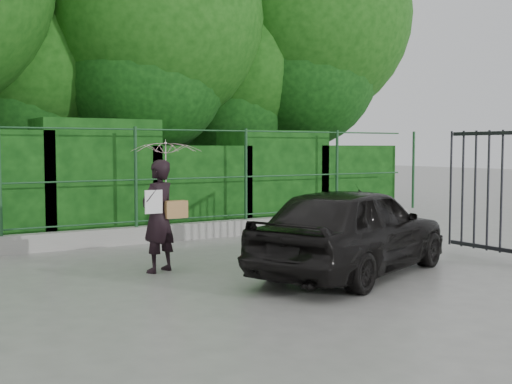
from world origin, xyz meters
TOP-DOWN VIEW (x-y plane):
  - ground at (0.00, 0.00)m, footprint 80.00×80.00m
  - kerb at (0.00, 4.50)m, footprint 14.00×0.25m
  - fence at (0.22, 4.50)m, footprint 14.13×0.06m
  - hedge at (-0.09, 5.50)m, footprint 14.20×1.20m
  - trees at (1.14, 7.74)m, footprint 17.10×6.15m
  - woman at (-0.20, 1.86)m, footprint 0.97×0.98m
  - car at (1.86, 0.26)m, footprint 3.91×2.72m

SIDE VIEW (x-z plane):
  - ground at x=0.00m, z-range 0.00..0.00m
  - kerb at x=0.00m, z-range 0.00..0.30m
  - car at x=1.86m, z-range 0.00..1.24m
  - hedge at x=-0.09m, z-range -0.13..2.12m
  - fence at x=0.22m, z-range 0.30..2.10m
  - woman at x=-0.20m, z-range 0.30..2.14m
  - trees at x=1.14m, z-range 0.58..8.66m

